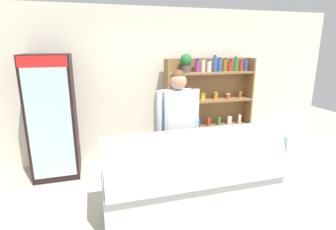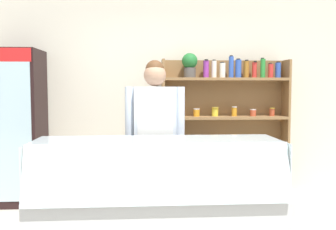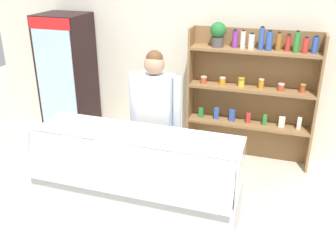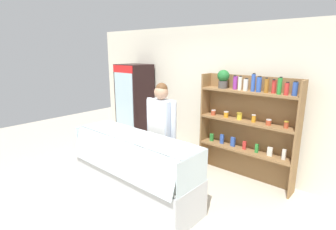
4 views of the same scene
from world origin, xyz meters
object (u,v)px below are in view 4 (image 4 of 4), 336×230
(drinks_fridge, at_px, (135,106))
(shelving_unit, at_px, (246,121))
(deli_display_case, at_px, (135,179))
(shop_clerk, at_px, (161,126))

(drinks_fridge, xyz_separation_m, shelving_unit, (2.69, 0.15, 0.10))
(drinks_fridge, relative_size, deli_display_case, 0.89)
(drinks_fridge, bearing_deg, shop_clerk, -29.04)
(drinks_fridge, distance_m, shop_clerk, 1.99)
(shelving_unit, xyz_separation_m, deli_display_case, (-0.95, -1.71, -0.76))
(drinks_fridge, bearing_deg, deli_display_case, -41.97)
(drinks_fridge, bearing_deg, shelving_unit, 3.22)
(shelving_unit, bearing_deg, drinks_fridge, -176.78)
(deli_display_case, bearing_deg, shop_clerk, 89.50)
(drinks_fridge, distance_m, shelving_unit, 2.70)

